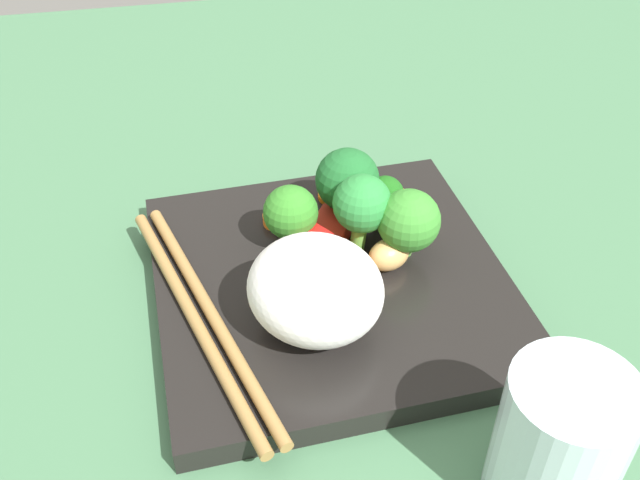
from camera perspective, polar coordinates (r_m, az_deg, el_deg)
ground_plane at (r=50.24cm, az=0.84°, el=-5.01°), size 110.00×110.00×2.00cm
square_plate at (r=48.96cm, az=0.86°, el=-3.47°), size 24.42×24.42×1.69cm
rice_mound at (r=42.75cm, az=-0.38°, el=-3.96°), size 11.26×11.12×6.28cm
broccoli_floret_0 at (r=48.85cm, az=-2.34°, el=2.12°), size 3.80×3.80×4.94cm
broccoli_floret_1 at (r=51.06cm, az=2.17°, el=4.65°), size 4.59×4.59×5.91cm
broccoli_floret_2 at (r=51.43cm, az=5.18°, el=3.49°), size 2.78×2.78×3.96cm
broccoli_floret_3 at (r=48.07cm, az=3.37°, el=2.80°), size 4.03×4.03×6.01cm
broccoli_floret_4 at (r=48.08cm, az=7.08°, el=1.51°), size 4.30×4.30×5.43cm
carrot_slice_0 at (r=47.72cm, az=2.72°, el=-2.92°), size 3.07×3.07×0.74cm
carrot_slice_1 at (r=52.52cm, az=-3.42°, el=1.70°), size 2.46×2.46×0.76cm
carrot_slice_2 at (r=55.01cm, az=1.02°, el=3.54°), size 3.19×3.19×0.41cm
carrot_slice_3 at (r=54.76cm, az=5.34°, el=3.39°), size 3.65×3.65×0.74cm
pepper_chunk_0 at (r=51.25cm, az=1.00°, el=1.07°), size 3.86×4.01×1.32cm
pepper_chunk_1 at (r=48.58cm, az=-0.65°, el=-0.67°), size 2.95×2.85×2.38cm
chicken_piece_0 at (r=53.24cm, az=-1.69°, el=2.94°), size 3.46×3.59×1.61cm
chicken_piece_1 at (r=48.13cm, az=5.66°, el=-1.52°), size 3.54×3.06×2.17cm
chicken_piece_3 at (r=52.69cm, az=7.68°, el=2.25°), size 3.94×4.08×1.83cm
chopstick_pair at (r=45.71cm, az=-9.41°, el=-5.87°), size 8.18×22.15×0.80cm
drinking_glass at (r=38.08cm, az=18.47°, el=-15.26°), size 6.29×6.29×8.75cm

